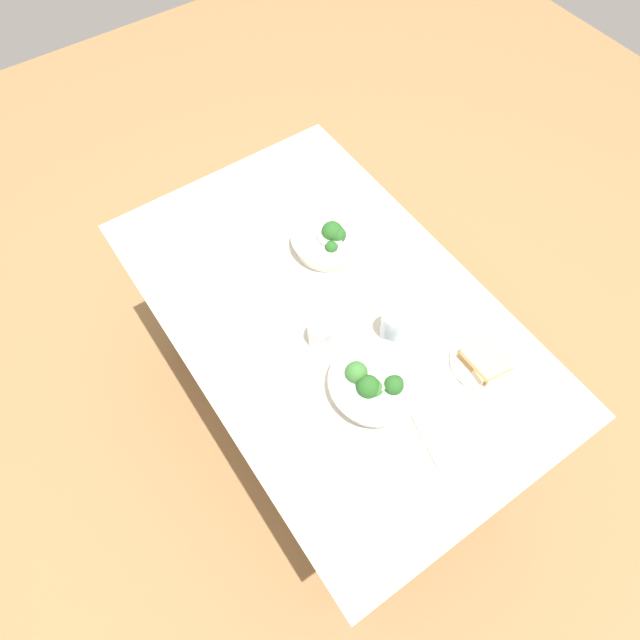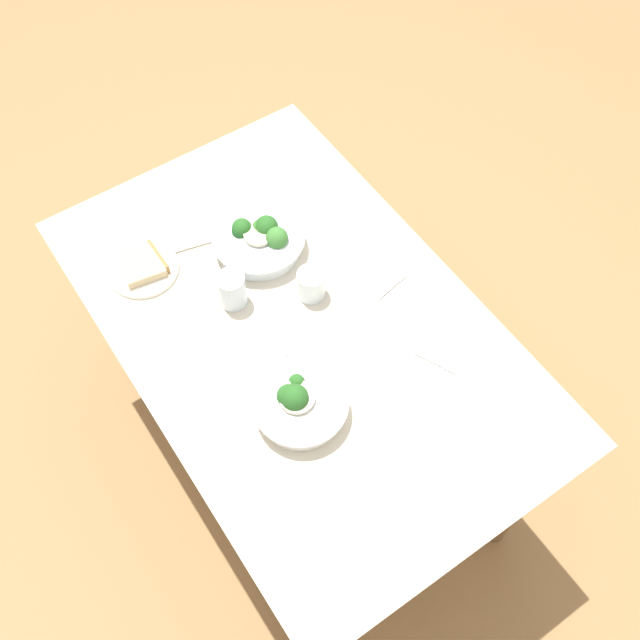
% 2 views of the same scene
% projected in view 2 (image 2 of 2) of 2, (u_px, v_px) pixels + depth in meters
% --- Properties ---
extents(ground_plane, '(6.00, 6.00, 0.00)m').
position_uv_depth(ground_plane, '(305.00, 443.00, 2.62)').
color(ground_plane, '#9E7547').
extents(dining_table, '(1.40, 0.87, 0.78)m').
position_uv_depth(dining_table, '(301.00, 349.00, 2.07)').
color(dining_table, beige).
rests_on(dining_table, ground_plane).
extents(broccoli_bowl_far, '(0.23, 0.23, 0.11)m').
position_uv_depth(broccoli_bowl_far, '(299.00, 404.00, 1.80)').
color(broccoli_bowl_far, white).
rests_on(broccoli_bowl_far, dining_table).
extents(broccoli_bowl_near, '(0.26, 0.26, 0.10)m').
position_uv_depth(broccoli_bowl_near, '(260.00, 239.00, 2.06)').
color(broccoli_bowl_near, white).
rests_on(broccoli_bowl_near, dining_table).
extents(bread_side_plate, '(0.19, 0.19, 0.04)m').
position_uv_depth(bread_side_plate, '(143.00, 267.00, 2.04)').
color(bread_side_plate, silver).
rests_on(bread_side_plate, dining_table).
extents(water_glass_center, '(0.08, 0.08, 0.09)m').
position_uv_depth(water_glass_center, '(311.00, 284.00, 1.98)').
color(water_glass_center, silver).
rests_on(water_glass_center, dining_table).
extents(water_glass_side, '(0.07, 0.07, 0.10)m').
position_uv_depth(water_glass_side, '(232.00, 290.00, 1.96)').
color(water_glass_side, silver).
rests_on(water_glass_side, dining_table).
extents(fork_by_far_bowl, '(0.03, 0.11, 0.00)m').
position_uv_depth(fork_by_far_bowl, '(393.00, 286.00, 2.02)').
color(fork_by_far_bowl, '#B7B7BC').
rests_on(fork_by_far_bowl, dining_table).
extents(fork_by_near_bowl, '(0.10, 0.06, 0.00)m').
position_uv_depth(fork_by_near_bowl, '(437.00, 363.00, 1.90)').
color(fork_by_near_bowl, '#B7B7BC').
rests_on(fork_by_near_bowl, dining_table).
extents(table_knife_left, '(0.16, 0.14, 0.00)m').
position_uv_depth(table_knife_left, '(264.00, 152.00, 2.29)').
color(table_knife_left, '#B7B7BC').
rests_on(table_knife_left, dining_table).
extents(table_knife_right, '(0.21, 0.05, 0.00)m').
position_uv_depth(table_knife_right, '(272.00, 322.00, 1.96)').
color(table_knife_right, '#B7B7BC').
rests_on(table_knife_right, dining_table).
extents(napkin_folded_upper, '(0.24, 0.21, 0.01)m').
position_uv_depth(napkin_folded_upper, '(194.00, 218.00, 2.15)').
color(napkin_folded_upper, '#B1A997').
rests_on(napkin_folded_upper, dining_table).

